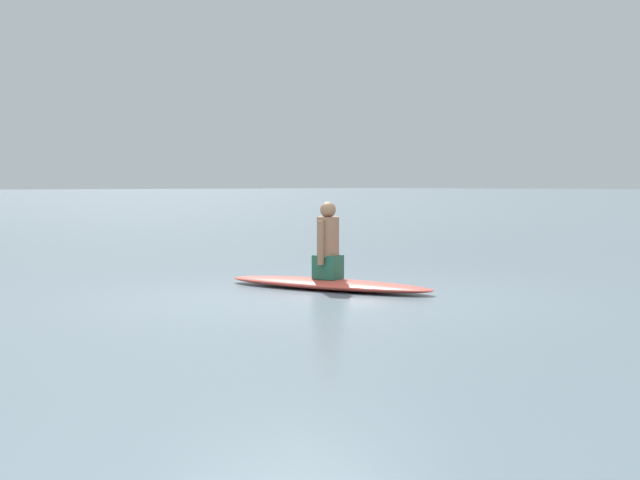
# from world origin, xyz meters

# --- Properties ---
(ground_plane) EXTENTS (400.00, 400.00, 0.00)m
(ground_plane) POSITION_xyz_m (0.00, 0.00, 0.00)
(ground_plane) COLOR slate
(surfboard) EXTENTS (1.42, 2.86, 0.12)m
(surfboard) POSITION_xyz_m (0.82, 0.57, 0.06)
(surfboard) COLOR #D84C3F
(surfboard) RESTS_ON ground
(person_paddler) EXTENTS (0.41, 0.36, 0.93)m
(person_paddler) POSITION_xyz_m (0.82, 0.57, 0.54)
(person_paddler) COLOR #26664C
(person_paddler) RESTS_ON surfboard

